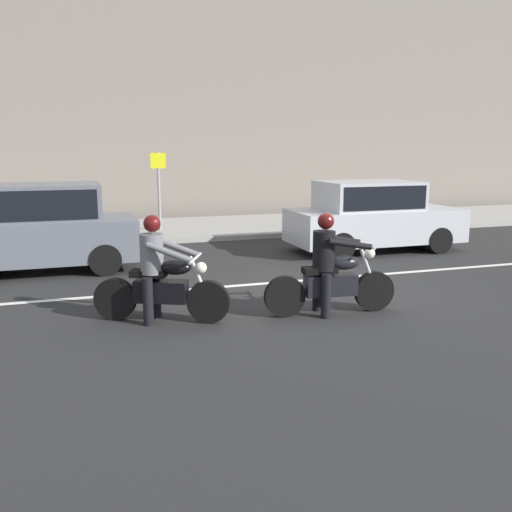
# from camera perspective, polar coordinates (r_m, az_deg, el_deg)

# --- Properties ---
(ground_plane) EXTENTS (80.00, 80.00, 0.00)m
(ground_plane) POSITION_cam_1_polar(r_m,az_deg,el_deg) (9.92, 6.29, -3.74)
(ground_plane) COLOR #262626
(sidewalk_slab) EXTENTS (40.00, 4.40, 0.14)m
(sidewalk_slab) POSITION_cam_1_polar(r_m,az_deg,el_deg) (17.37, -4.58, 2.95)
(sidewalk_slab) COLOR #99968E
(sidewalk_slab) RESTS_ON ground_plane
(building_facade) EXTENTS (40.00, 1.40, 10.75)m
(building_facade) POSITION_cam_1_polar(r_m,az_deg,el_deg) (20.71, -7.14, 18.95)
(building_facade) COLOR slate
(building_facade) RESTS_ON ground_plane
(lane_marking_stripe) EXTENTS (18.00, 0.14, 0.01)m
(lane_marking_stripe) POSITION_cam_1_polar(r_m,az_deg,el_deg) (10.85, 5.96, -2.42)
(lane_marking_stripe) COLOR silver
(lane_marking_stripe) RESTS_ON ground_plane
(motorcycle_with_rider_gray) EXTENTS (1.91, 1.01, 1.58)m
(motorcycle_with_rider_gray) POSITION_cam_1_polar(r_m,az_deg,el_deg) (8.23, -9.87, -2.31)
(motorcycle_with_rider_gray) COLOR black
(motorcycle_with_rider_gray) RESTS_ON ground_plane
(motorcycle_with_rider_black_leather) EXTENTS (2.09, 0.70, 1.57)m
(motorcycle_with_rider_black_leather) POSITION_cam_1_polar(r_m,az_deg,el_deg) (8.56, 7.60, -1.75)
(motorcycle_with_rider_black_leather) COLOR black
(motorcycle_with_rider_black_leather) RESTS_ON ground_plane
(parked_sedan_silver) EXTENTS (4.22, 1.82, 1.72)m
(parked_sedan_silver) POSITION_cam_1_polar(r_m,az_deg,el_deg) (13.93, 11.85, 4.08)
(parked_sedan_silver) COLOR #B2B5BA
(parked_sedan_silver) RESTS_ON ground_plane
(parked_hatchback_slate_gray) EXTENTS (3.65, 1.76, 1.80)m
(parked_hatchback_slate_gray) POSITION_cam_1_polar(r_m,az_deg,el_deg) (12.15, -20.91, 2.81)
(parked_hatchback_slate_gray) COLOR slate
(parked_hatchback_slate_gray) RESTS_ON ground_plane
(street_sign_post) EXTENTS (0.44, 0.08, 2.26)m
(street_sign_post) POSITION_cam_1_polar(r_m,az_deg,el_deg) (16.38, -9.97, 7.44)
(street_sign_post) COLOR gray
(street_sign_post) RESTS_ON sidewalk_slab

